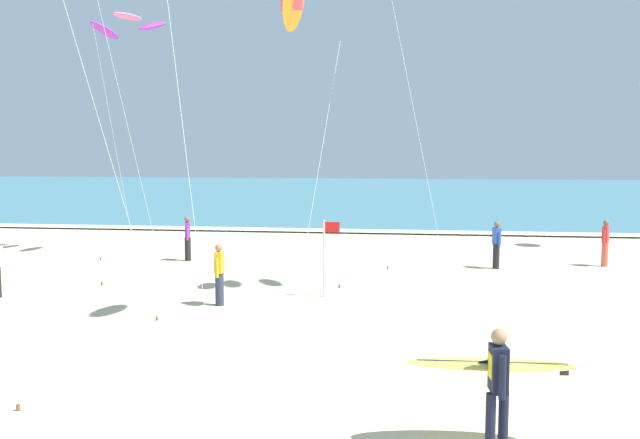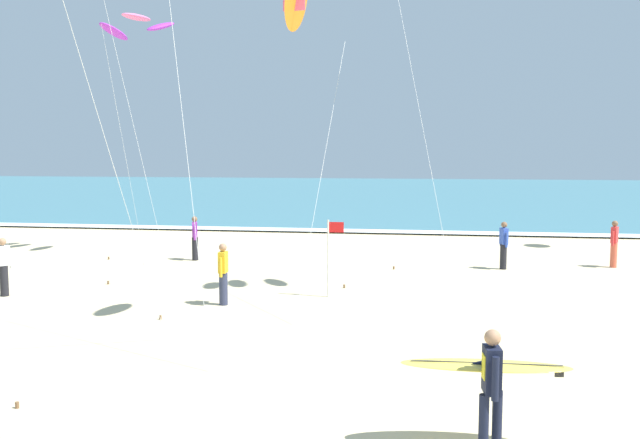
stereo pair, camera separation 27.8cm
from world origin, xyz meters
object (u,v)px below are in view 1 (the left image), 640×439
Objects in this scene: surfer_lead at (495,374)px; bystander_yellow_top at (219,274)px; bystander_blue_top at (496,244)px; kite_arc_rose_distant at (128,25)px; bystander_red_top at (605,243)px; lifeguard_flag at (326,251)px; kite_delta_amber_low at (292,0)px; bystander_purple_top at (188,238)px.

bystander_yellow_top is (-5.95, 7.81, -0.24)m from surfer_lead.
kite_arc_rose_distant is at bearing 173.42° from bystander_blue_top.
bystander_yellow_top is (-11.37, -7.48, 0.00)m from bystander_red_top.
lifeguard_flag is at bearing -134.51° from bystander_blue_top.
kite_arc_rose_distant is 12.90m from lifeguard_flag.
bystander_red_top and bystander_yellow_top have the same top height.
kite_delta_amber_low reaches higher than bystander_blue_top.
surfer_lead is 21.09m from kite_arc_rose_distant.
bystander_purple_top is (-9.05, 14.56, -0.24)m from surfer_lead.
bystander_purple_top is at bearing 121.88° from surfer_lead.
kite_delta_amber_low is 14.46m from bystander_red_top.
kite_arc_rose_distant is at bearing 177.96° from bystander_red_top.
kite_arc_rose_distant reaches higher than surfer_lead.
kite_arc_rose_distant is at bearing 140.87° from lifeguard_flag.
bystander_yellow_top and bystander_blue_top have the same top height.
kite_arc_rose_distant reaches higher than bystander_blue_top.
bystander_red_top is at bearing -2.04° from kite_arc_rose_distant.
kite_delta_amber_low is at bearing -134.93° from bystander_red_top.
bystander_yellow_top is 2.95m from lifeguard_flag.
surfer_lead is at bearing -69.77° from lifeguard_flag.
bystander_purple_top is at bearing -177.09° from bystander_red_top.
bystander_blue_top is (13.33, -1.54, -7.75)m from kite_arc_rose_distant.
surfer_lead is 1.10× the size of lifeguard_flag.
kite_delta_amber_low reaches higher than bystander_red_top.
lifeguard_flag is (8.25, -6.71, -7.30)m from kite_arc_rose_distant.
kite_delta_amber_low reaches higher than bystander_purple_top.
kite_delta_amber_low is 4.98× the size of bystander_purple_top.
kite_delta_amber_low is 11.85m from bystander_purple_top.
kite_delta_amber_low is (-3.75, 6.11, 6.15)m from surfer_lead.
surfer_lead reaches higher than bystander_yellow_top.
kite_arc_rose_distant is 5.64× the size of bystander_blue_top.
bystander_blue_top is (5.45, 8.26, -6.39)m from kite_delta_amber_low.
bystander_yellow_top is at bearing -151.78° from lifeguard_flag.
kite_delta_amber_low is at bearing 121.54° from surfer_lead.
bystander_blue_top and bystander_purple_top have the same top height.
bystander_red_top is (17.05, -0.61, -7.75)m from kite_arc_rose_distant.
bystander_red_top is 0.76× the size of lifeguard_flag.
lifeguard_flag reaches higher than bystander_red_top.
bystander_red_top is at bearing 2.91° from bystander_purple_top.
surfer_lead is 1.46× the size of bystander_yellow_top.
bystander_red_top and bystander_purple_top have the same top height.
bystander_red_top is at bearing 34.74° from lifeguard_flag.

